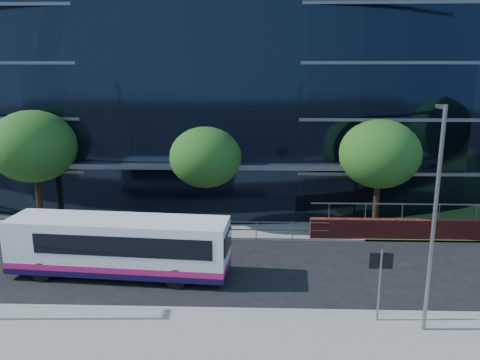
{
  "coord_description": "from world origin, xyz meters",
  "views": [
    {
      "loc": [
        -0.07,
        -17.49,
        9.25
      ],
      "look_at": [
        -0.93,
        8.0,
        3.19
      ],
      "focal_mm": 35.0,
      "sensor_mm": 36.0,
      "label": 1
    }
  ],
  "objects_px": {
    "street_sign": "(380,270)",
    "city_bus": "(121,246)",
    "tree_far_c": "(380,154)",
    "tree_dist_e": "(456,109)",
    "streetlight_east": "(434,215)",
    "tree_far_a": "(34,146)",
    "tree_far_b": "(206,157)"
  },
  "relations": [
    {
      "from": "tree_dist_e",
      "to": "tree_far_a",
      "type": "bearing_deg",
      "value": -140.04
    },
    {
      "from": "tree_dist_e",
      "to": "streetlight_east",
      "type": "relative_size",
      "value": 0.81
    },
    {
      "from": "tree_far_a",
      "to": "tree_far_b",
      "type": "xyz_separation_m",
      "value": [
        10.0,
        0.5,
        -0.65
      ]
    },
    {
      "from": "tree_far_a",
      "to": "tree_far_c",
      "type": "bearing_deg",
      "value": 0.0
    },
    {
      "from": "tree_far_a",
      "to": "tree_far_b",
      "type": "distance_m",
      "value": 10.03
    },
    {
      "from": "tree_dist_e",
      "to": "streetlight_east",
      "type": "xyz_separation_m",
      "value": [
        -18.0,
        -42.17,
        -0.1
      ]
    },
    {
      "from": "tree_far_c",
      "to": "city_bus",
      "type": "xyz_separation_m",
      "value": [
        -13.16,
        -6.76,
        -3.1
      ]
    },
    {
      "from": "tree_far_a",
      "to": "tree_far_b",
      "type": "bearing_deg",
      "value": 2.86
    },
    {
      "from": "street_sign",
      "to": "streetlight_east",
      "type": "distance_m",
      "value": 2.8
    },
    {
      "from": "tree_far_a",
      "to": "city_bus",
      "type": "relative_size",
      "value": 0.69
    },
    {
      "from": "tree_far_a",
      "to": "tree_far_c",
      "type": "distance_m",
      "value": 20.0
    },
    {
      "from": "street_sign",
      "to": "city_bus",
      "type": "xyz_separation_m",
      "value": [
        -10.66,
        3.83,
        -0.71
      ]
    },
    {
      "from": "tree_far_c",
      "to": "tree_far_b",
      "type": "bearing_deg",
      "value": 177.14
    },
    {
      "from": "street_sign",
      "to": "tree_far_a",
      "type": "relative_size",
      "value": 0.4
    },
    {
      "from": "tree_far_a",
      "to": "tree_dist_e",
      "type": "xyz_separation_m",
      "value": [
        37.0,
        31.0,
        -0.33
      ]
    },
    {
      "from": "tree_far_b",
      "to": "tree_far_c",
      "type": "height_order",
      "value": "tree_far_c"
    },
    {
      "from": "tree_far_b",
      "to": "tree_far_c",
      "type": "xyz_separation_m",
      "value": [
        10.0,
        -0.5,
        0.33
      ]
    },
    {
      "from": "street_sign",
      "to": "tree_far_c",
      "type": "xyz_separation_m",
      "value": [
        2.5,
        10.59,
        2.39
      ]
    },
    {
      "from": "street_sign",
      "to": "tree_far_c",
      "type": "distance_m",
      "value": 11.14
    },
    {
      "from": "tree_far_b",
      "to": "tree_dist_e",
      "type": "xyz_separation_m",
      "value": [
        27.0,
        30.5,
        0.33
      ]
    },
    {
      "from": "street_sign",
      "to": "city_bus",
      "type": "distance_m",
      "value": 11.35
    },
    {
      "from": "tree_far_b",
      "to": "streetlight_east",
      "type": "height_order",
      "value": "streetlight_east"
    },
    {
      "from": "streetlight_east",
      "to": "city_bus",
      "type": "xyz_separation_m",
      "value": [
        -12.16,
        4.41,
        -3.0
      ]
    },
    {
      "from": "tree_far_c",
      "to": "city_bus",
      "type": "bearing_deg",
      "value": -152.8
    },
    {
      "from": "tree_far_b",
      "to": "city_bus",
      "type": "height_order",
      "value": "tree_far_b"
    },
    {
      "from": "tree_far_b",
      "to": "streetlight_east",
      "type": "relative_size",
      "value": 0.76
    },
    {
      "from": "street_sign",
      "to": "tree_dist_e",
      "type": "relative_size",
      "value": 0.43
    },
    {
      "from": "street_sign",
      "to": "city_bus",
      "type": "height_order",
      "value": "street_sign"
    },
    {
      "from": "tree_far_c",
      "to": "tree_dist_e",
      "type": "xyz_separation_m",
      "value": [
        17.0,
        31.0,
        0.0
      ]
    },
    {
      "from": "tree_far_b",
      "to": "streetlight_east",
      "type": "distance_m",
      "value": 14.74
    },
    {
      "from": "tree_far_a",
      "to": "city_bus",
      "type": "distance_m",
      "value": 10.21
    },
    {
      "from": "streetlight_east",
      "to": "city_bus",
      "type": "height_order",
      "value": "streetlight_east"
    }
  ]
}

